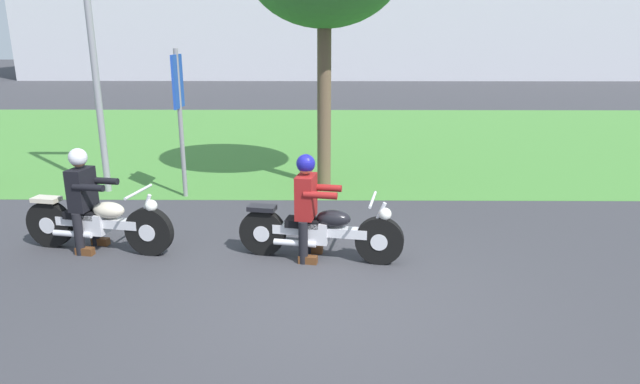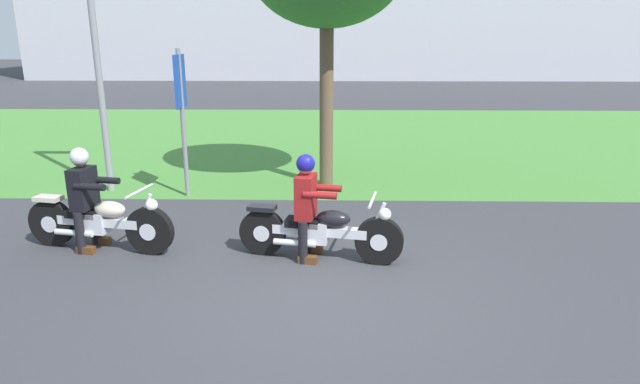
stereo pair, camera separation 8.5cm
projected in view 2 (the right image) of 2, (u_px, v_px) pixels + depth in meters
name	position (u px, v px, depth m)	size (l,w,h in m)	color
ground	(327.00, 296.00, 6.13)	(120.00, 120.00, 0.00)	#38383D
grass_verge	(330.00, 138.00, 15.40)	(60.00, 12.00, 0.01)	#478438
motorcycle_lead	(320.00, 231.00, 7.03)	(2.14, 0.73, 0.87)	black
rider_lead	(307.00, 199.00, 6.95)	(0.61, 0.53, 1.39)	black
motorcycle_follow	(100.00, 222.00, 7.34)	(2.11, 0.72, 0.88)	black
rider_follow	(85.00, 191.00, 7.25)	(0.61, 0.53, 1.41)	black
sign_banner	(181.00, 100.00, 9.44)	(0.08, 0.60, 2.60)	gray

